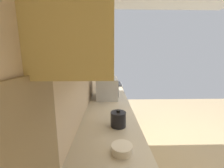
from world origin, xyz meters
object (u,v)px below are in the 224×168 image
Objects in this scene: bowl at (122,148)px; microwave at (107,88)px; oven_range at (109,101)px; kettle at (118,119)px.

microwave is at bearing 4.58° from bowl.
microwave reaches higher than oven_range.
oven_range is at bearing 1.96° from kettle.
kettle is (-2.24, -0.08, 0.52)m from oven_range.
kettle is at bearing -178.04° from oven_range.
bowl is at bearing 180.00° from kettle.
kettle is at bearing 0.00° from bowl.
microwave is at bearing 6.35° from kettle.
oven_range is at bearing -1.78° from microwave.
oven_range is 1.36m from microwave.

